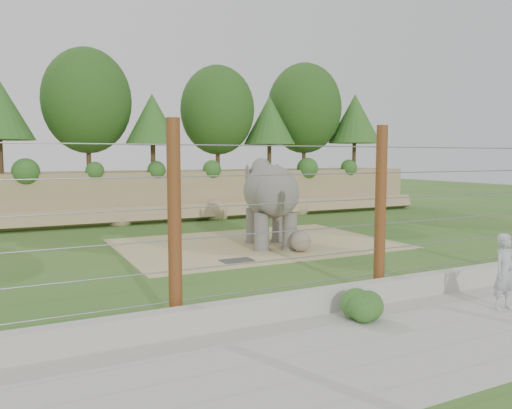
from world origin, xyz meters
name	(u,v)px	position (x,y,z in m)	size (l,w,h in m)	color
ground	(284,260)	(0.00, 0.00, 0.00)	(90.00, 90.00, 0.00)	#346624
back_embankment	(177,144)	(0.59, 12.68, 3.97)	(30.00, 5.52, 8.77)	#9E8763
dirt_patch	(256,244)	(0.50, 3.00, 0.01)	(10.00, 7.00, 0.02)	tan
drain_grate	(237,260)	(-1.46, 0.44, 0.04)	(1.00, 0.60, 0.03)	#262628
elephant	(271,204)	(0.74, 2.30, 1.57)	(1.66, 3.87, 3.13)	slate
stone_ball	(301,241)	(1.14, 0.84, 0.39)	(0.73, 0.73, 0.73)	gray
retaining_wall	(393,289)	(0.00, -5.00, 0.25)	(26.00, 0.35, 0.50)	#BAB7AC
walkway	(464,326)	(0.00, -7.00, 0.01)	(26.00, 4.00, 0.01)	#BAB7AC
barrier_fence	(380,211)	(0.00, -4.50, 2.00)	(20.26, 0.26, 4.00)	#5B3214
walkway_shrub	(363,304)	(-1.52, -5.80, 0.33)	(0.65, 0.65, 0.65)	#316226
zookeeper	(505,272)	(1.61, -6.64, 0.83)	(0.60, 0.39, 1.64)	#AAAEB4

